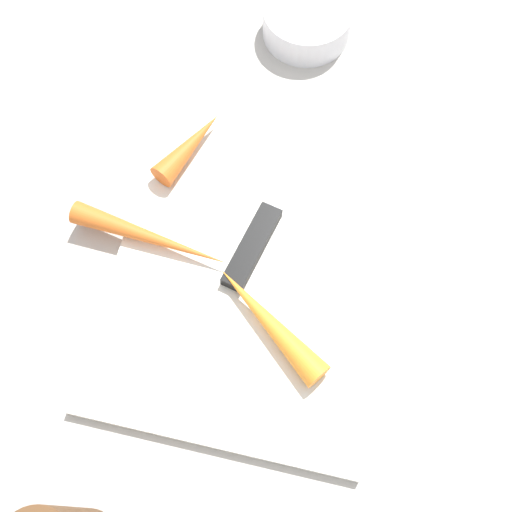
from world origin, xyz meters
TOP-DOWN VIEW (x-y plane):
  - ground_plane at (0.00, 0.00)m, footprint 1.40×1.40m
  - cutting_board at (0.00, 0.00)m, footprint 0.36×0.26m
  - knife at (-0.02, -0.00)m, footprint 0.20×0.06m
  - carrot_longest at (0.01, -0.10)m, footprint 0.04×0.16m
  - carrot_medium at (0.07, 0.03)m, footprint 0.10×0.12m
  - carrot_shortest at (-0.10, -0.09)m, footprint 0.09×0.06m
  - small_bowl at (-0.29, -0.01)m, footprint 0.10×0.10m

SIDE VIEW (x-z plane):
  - ground_plane at x=0.00m, z-range 0.00..0.00m
  - cutting_board at x=0.00m, z-range 0.00..0.01m
  - knife at x=-0.02m, z-range 0.01..0.02m
  - small_bowl at x=-0.29m, z-range 0.00..0.04m
  - carrot_longest at x=0.01m, z-range 0.01..0.03m
  - carrot_shortest at x=-0.10m, z-range 0.01..0.04m
  - carrot_medium at x=0.07m, z-range 0.01..0.04m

